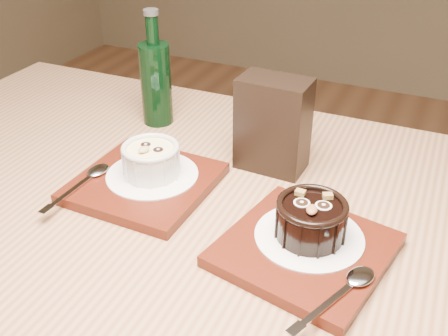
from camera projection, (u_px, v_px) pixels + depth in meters
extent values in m
cube|color=#8D5F3D|center=(199.00, 243.00, 0.67)|extent=(1.21, 0.82, 0.04)
cylinder|color=#8D5F3D|center=(70.00, 220.00, 1.33)|extent=(0.06, 0.06, 0.71)
cube|color=#521A0D|center=(145.00, 183.00, 0.74)|extent=(0.18, 0.18, 0.01)
cylinder|color=white|center=(152.00, 174.00, 0.74)|extent=(0.13, 0.13, 0.00)
cylinder|color=silver|center=(151.00, 162.00, 0.73)|extent=(0.08, 0.08, 0.04)
cylinder|color=#F6EE96|center=(150.00, 150.00, 0.72)|extent=(0.07, 0.07, 0.00)
torus|color=silver|center=(150.00, 148.00, 0.72)|extent=(0.08, 0.08, 0.01)
cylinder|color=black|center=(146.00, 144.00, 0.73)|extent=(0.02, 0.02, 0.00)
cylinder|color=black|center=(158.00, 150.00, 0.71)|extent=(0.02, 0.02, 0.00)
ellipsoid|color=tan|center=(144.00, 149.00, 0.71)|extent=(0.02, 0.02, 0.01)
cube|color=#521A0D|center=(305.00, 250.00, 0.61)|extent=(0.21, 0.21, 0.01)
cylinder|color=white|center=(309.00, 236.00, 0.62)|extent=(0.13, 0.13, 0.00)
cylinder|color=black|center=(311.00, 221.00, 0.61)|extent=(0.08, 0.08, 0.04)
cylinder|color=black|center=(312.00, 208.00, 0.60)|extent=(0.07, 0.07, 0.00)
torus|color=black|center=(312.00, 205.00, 0.60)|extent=(0.08, 0.08, 0.01)
cylinder|color=black|center=(302.00, 202.00, 0.60)|extent=(0.02, 0.02, 0.00)
cylinder|color=black|center=(324.00, 205.00, 0.60)|extent=(0.02, 0.02, 0.00)
ellipsoid|color=brown|center=(312.00, 210.00, 0.59)|extent=(0.02, 0.02, 0.01)
cube|color=brown|center=(300.00, 193.00, 0.62)|extent=(0.01, 0.01, 0.01)
cube|color=brown|center=(328.00, 196.00, 0.61)|extent=(0.01, 0.01, 0.01)
cube|color=black|center=(273.00, 125.00, 0.75)|extent=(0.10, 0.06, 0.14)
cylinder|color=black|center=(156.00, 84.00, 0.88)|extent=(0.05, 0.05, 0.14)
cylinder|color=black|center=(152.00, 30.00, 0.84)|extent=(0.02, 0.02, 0.05)
cylinder|color=#333333|center=(151.00, 12.00, 0.82)|extent=(0.02, 0.02, 0.01)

